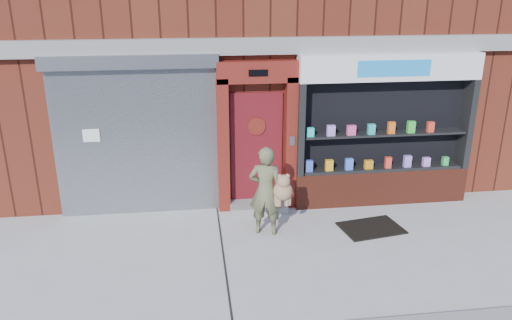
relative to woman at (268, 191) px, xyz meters
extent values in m
plane|color=#9E9E99|center=(0.71, -0.75, -0.81)|extent=(80.00, 80.00, 0.00)
cube|color=gray|center=(0.71, 1.17, 2.34)|extent=(12.00, 0.16, 0.30)
cube|color=gray|center=(-2.29, 1.19, 0.59)|extent=(3.00, 0.10, 2.80)
cube|color=slate|center=(-2.29, 1.13, 2.11)|extent=(3.10, 0.30, 0.24)
cube|color=white|center=(-3.09, 1.13, 0.79)|extent=(0.30, 0.01, 0.24)
cube|color=#57140E|center=(-0.69, 1.11, 0.49)|extent=(0.22, 0.28, 2.60)
cube|color=#57140E|center=(0.61, 1.11, 0.49)|extent=(0.22, 0.28, 2.60)
cube|color=#57140E|center=(-0.04, 1.11, 1.89)|extent=(1.50, 0.28, 0.40)
cube|color=black|center=(-0.04, 0.96, 1.89)|extent=(0.35, 0.01, 0.12)
cube|color=#5B1016|center=(-0.04, 1.22, 0.39)|extent=(1.00, 0.06, 2.20)
cylinder|color=black|center=(-0.04, 1.18, 0.84)|extent=(0.28, 0.02, 0.28)
cylinder|color=#57140E|center=(-0.04, 1.17, 0.84)|extent=(0.34, 0.02, 0.34)
cube|color=gray|center=(-0.04, 0.95, -0.74)|extent=(1.10, 0.55, 0.15)
cube|color=slate|center=(0.61, 0.96, 0.59)|extent=(0.10, 0.02, 0.18)
cube|color=maroon|center=(2.46, 1.05, -0.46)|extent=(3.50, 0.40, 0.70)
cube|color=black|center=(0.77, 1.05, 0.79)|extent=(0.12, 0.40, 1.80)
cube|color=black|center=(4.15, 1.05, 0.79)|extent=(0.12, 0.40, 1.80)
cube|color=black|center=(2.46, 1.24, 0.79)|extent=(3.30, 0.03, 1.80)
cube|color=black|center=(2.46, 1.05, -0.08)|extent=(3.20, 0.36, 0.06)
cube|color=black|center=(2.46, 1.05, 0.64)|extent=(3.20, 0.36, 0.04)
cube|color=white|center=(2.46, 1.05, 1.94)|extent=(3.50, 0.40, 0.50)
cube|color=#1B7ECE|center=(2.46, 0.85, 1.94)|extent=(1.40, 0.01, 0.30)
cube|color=blue|center=(0.96, 0.97, 0.06)|extent=(0.14, 0.09, 0.23)
cube|color=orange|center=(1.36, 0.97, 0.06)|extent=(0.15, 0.09, 0.22)
cube|color=#4267E1|center=(1.76, 0.97, 0.06)|extent=(0.15, 0.09, 0.23)
cube|color=orange|center=(2.16, 0.97, 0.03)|extent=(0.17, 0.09, 0.17)
cube|color=#EA3E29|center=(2.56, 0.97, 0.06)|extent=(0.12, 0.09, 0.22)
cube|color=#9273D0|center=(2.96, 0.97, 0.06)|extent=(0.15, 0.09, 0.24)
cube|color=#BC7ADC|center=(3.36, 0.97, 0.04)|extent=(0.14, 0.09, 0.18)
cube|color=green|center=(3.76, 0.97, 0.03)|extent=(0.11, 0.09, 0.17)
cube|color=#29CCCF|center=(0.96, 0.97, 0.74)|extent=(0.13, 0.09, 0.17)
cube|color=#B07FE5|center=(1.36, 0.97, 0.76)|extent=(0.15, 0.09, 0.21)
cube|color=#DD4986|center=(1.76, 0.97, 0.75)|extent=(0.17, 0.09, 0.19)
cube|color=#22AEAE|center=(2.16, 0.97, 0.76)|extent=(0.14, 0.09, 0.20)
cube|color=orange|center=(2.56, 0.97, 0.77)|extent=(0.13, 0.09, 0.23)
cube|color=green|center=(2.96, 0.97, 0.77)|extent=(0.15, 0.09, 0.23)
cube|color=red|center=(3.36, 0.97, 0.76)|extent=(0.13, 0.09, 0.20)
imported|color=brown|center=(-0.04, 0.01, -0.01)|extent=(0.67, 0.53, 1.61)
sphere|color=#916A48|center=(0.25, -0.08, 0.02)|extent=(0.34, 0.34, 0.34)
sphere|color=#916A48|center=(0.25, -0.14, 0.22)|extent=(0.22, 0.22, 0.22)
sphere|color=#916A48|center=(0.18, -0.14, 0.31)|extent=(0.08, 0.08, 0.08)
sphere|color=#916A48|center=(0.32, -0.14, 0.31)|extent=(0.08, 0.08, 0.08)
cylinder|color=#916A48|center=(0.14, -0.08, -0.15)|extent=(0.08, 0.08, 0.20)
cylinder|color=#916A48|center=(0.36, -0.08, -0.15)|extent=(0.08, 0.08, 0.20)
cylinder|color=#916A48|center=(0.18, -0.11, -0.15)|extent=(0.08, 0.08, 0.20)
cylinder|color=#916A48|center=(0.32, -0.11, -0.15)|extent=(0.08, 0.08, 0.20)
cube|color=black|center=(1.89, -0.09, -0.80)|extent=(1.19, 0.93, 0.03)
camera|label=1|loc=(-1.25, -7.90, 3.38)|focal=35.00mm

